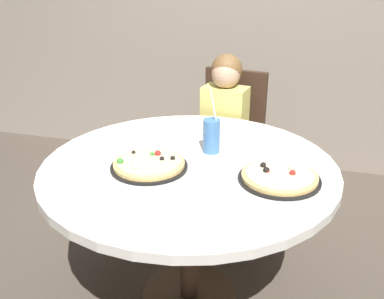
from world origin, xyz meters
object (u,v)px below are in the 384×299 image
at_px(chair_wooden, 229,137).
at_px(soda_cup, 212,136).
at_px(dining_table, 189,182).
at_px(diner_child, 219,155).
at_px(pizza_cheese, 279,177).
at_px(pizza_veggie, 149,165).

xyz_separation_m(chair_wooden, soda_cup, (0.05, -0.74, 0.30)).
distance_m(dining_table, chair_wooden, 0.91).
height_order(diner_child, pizza_cheese, diner_child).
xyz_separation_m(pizza_veggie, soda_cup, (0.22, 0.24, 0.06)).
bearing_deg(diner_child, dining_table, -89.11).
relative_size(diner_child, pizza_veggie, 3.21).
bearing_deg(pizza_cheese, pizza_veggie, -176.65).
relative_size(pizza_veggie, soda_cup, 1.10).
relative_size(dining_table, chair_wooden, 1.38).
relative_size(pizza_veggie, pizza_cheese, 0.99).
bearing_deg(diner_child, pizza_veggie, -100.38).
bearing_deg(dining_table, pizza_veggie, -151.88).
bearing_deg(chair_wooden, soda_cup, -86.08).
distance_m(diner_child, pizza_cheese, 0.91).
bearing_deg(pizza_veggie, chair_wooden, 80.11).
bearing_deg(pizza_cheese, dining_table, 172.68).
distance_m(dining_table, pizza_veggie, 0.21).
distance_m(chair_wooden, pizza_veggie, 1.02).
height_order(pizza_veggie, pizza_cheese, same).
height_order(dining_table, diner_child, diner_child).
bearing_deg(chair_wooden, pizza_veggie, -99.89).
distance_m(dining_table, pizza_cheese, 0.42).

